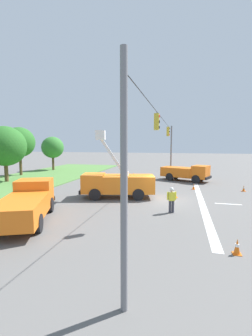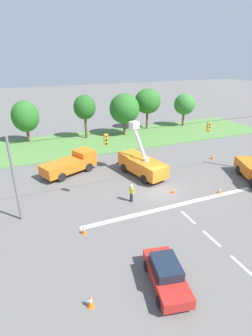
{
  "view_description": "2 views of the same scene",
  "coord_description": "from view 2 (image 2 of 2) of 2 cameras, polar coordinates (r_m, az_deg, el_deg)",
  "views": [
    {
      "loc": [
        -18.77,
        -1.5,
        4.73
      ],
      "look_at": [
        0.67,
        3.37,
        2.57
      ],
      "focal_mm": 24.0,
      "sensor_mm": 36.0,
      "label": 1
    },
    {
      "loc": [
        -12.01,
        -20.29,
        12.66
      ],
      "look_at": [
        -1.9,
        3.96,
        1.2
      ],
      "focal_mm": 28.0,
      "sensor_mm": 36.0,
      "label": 2
    }
  ],
  "objects": [
    {
      "name": "traffic_cone_lane_edge_a",
      "position": [
        20.78,
        -9.17,
        -13.16
      ],
      "size": [
        0.36,
        0.36,
        0.7
      ],
      "color": "orange",
      "rests_on": "ground"
    },
    {
      "name": "grass_verge",
      "position": [
        42.06,
        -5.0,
        6.03
      ],
      "size": [
        56.0,
        12.0,
        0.1
      ],
      "primitive_type": "cube",
      "color": "#517F3D",
      "rests_on": "ground"
    },
    {
      "name": "tree_west",
      "position": [
        42.95,
        -21.09,
        10.42
      ],
      "size": [
        4.04,
        3.78,
        6.39
      ],
      "color": "brown",
      "rests_on": "ground"
    },
    {
      "name": "traffic_cone_foreground_right",
      "position": [
        27.59,
        19.7,
        -4.57
      ],
      "size": [
        0.36,
        0.36,
        0.62
      ],
      "color": "orange",
      "rests_on": "ground"
    },
    {
      "name": "road_worker",
      "position": [
        24.24,
        1.21,
        -5.2
      ],
      "size": [
        0.34,
        0.63,
        1.77
      ],
      "color": "#383842",
      "rests_on": "ground"
    },
    {
      "name": "tree_east_end",
      "position": [
        51.03,
        12.6,
        13.36
      ],
      "size": [
        3.79,
        3.88,
        6.0
      ],
      "color": "brown",
      "rests_on": "ground"
    },
    {
      "name": "signal_gantry",
      "position": [
        25.03,
        7.53,
        3.71
      ],
      "size": [
        26.2,
        0.33,
        7.2
      ],
      "color": "slate",
      "rests_on": "ground"
    },
    {
      "name": "traffic_cone_mid_right",
      "position": [
        15.99,
        -7.77,
        -26.78
      ],
      "size": [
        0.36,
        0.36,
        0.82
      ],
      "color": "orange",
      "rests_on": "ground"
    },
    {
      "name": "traffic_cone_mid_left",
      "position": [
        36.08,
        18.41,
        2.46
      ],
      "size": [
        0.36,
        0.36,
        0.82
      ],
      "color": "orange",
      "rests_on": "ground"
    },
    {
      "name": "tree_far_east",
      "position": [
        48.02,
        4.73,
        14.27
      ],
      "size": [
        4.72,
        4.19,
        7.18
      ],
      "color": "brown",
      "rests_on": "ground"
    },
    {
      "name": "traffic_cone_near_bucket",
      "position": [
        26.4,
        10.35,
        -4.79
      ],
      "size": [
        0.36,
        0.36,
        0.62
      ],
      "color": "orange",
      "rests_on": "ground"
    },
    {
      "name": "tree_centre",
      "position": [
        42.41,
        -8.98,
        12.86
      ],
      "size": [
        3.46,
        3.08,
        6.94
      ],
      "color": "brown",
      "rests_on": "ground"
    },
    {
      "name": "lane_markings",
      "position": [
        23.45,
        12.63,
        -9.75
      ],
      "size": [
        17.6,
        15.25,
        0.01
      ],
      "color": "silver",
      "rests_on": "ground"
    },
    {
      "name": "utility_truck_bucket_lift",
      "position": [
        29.36,
        3.4,
        0.86
      ],
      "size": [
        3.79,
        6.78,
        5.89
      ],
      "color": "orange",
      "rests_on": "ground"
    },
    {
      "name": "tree_east",
      "position": [
        43.81,
        -0.35,
        12.76
      ],
      "size": [
        4.85,
        5.11,
        6.89
      ],
      "color": "brown",
      "rests_on": "ground"
    },
    {
      "name": "ground_plane",
      "position": [
        26.76,
        7.06,
        -4.87
      ],
      "size": [
        200.0,
        200.0,
        0.0
      ],
      "primitive_type": "plane",
      "color": "#605E5B"
    },
    {
      "name": "sedan_red",
      "position": [
        16.79,
        8.76,
        -21.81
      ],
      "size": [
        2.59,
        4.57,
        1.56
      ],
      "color": "red",
      "rests_on": "ground"
    },
    {
      "name": "utility_truck_support_near",
      "position": [
        30.61,
        -11.83,
        0.96
      ],
      "size": [
        6.92,
        4.72,
        2.27
      ],
      "color": "orange",
      "rests_on": "ground"
    }
  ]
}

